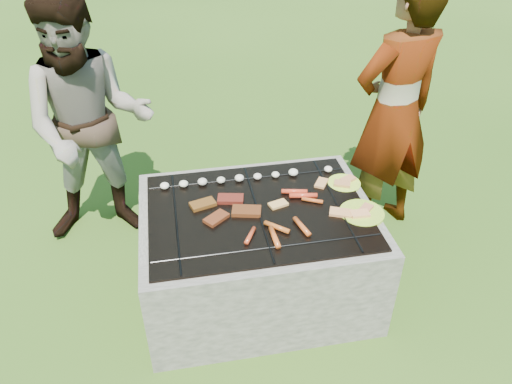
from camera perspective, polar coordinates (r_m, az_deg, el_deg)
lawn at (r=3.17m, az=0.17°, el=-10.91°), size 60.00×60.00×0.00m
fire_pit at (r=2.98m, az=0.18°, el=-7.14°), size 1.30×1.00×0.62m
mushrooms at (r=2.99m, az=-1.90°, el=1.61°), size 1.05×0.06×0.04m
pork_slabs at (r=2.77m, az=-3.35°, el=-1.79°), size 0.40×0.29×0.02m
sausages at (r=2.71m, az=3.80°, el=-2.67°), size 0.50×0.49×0.03m
bread_on_grate at (r=2.84m, az=7.10°, el=-1.11°), size 0.45×0.42×0.02m
plate_far at (r=3.03m, az=10.04°, el=1.02°), size 0.26×0.26×0.03m
plate_near at (r=2.81m, az=12.00°, el=-2.36°), size 0.32×0.32×0.03m
cook at (r=3.33m, az=15.54°, el=8.73°), size 0.72×0.57×1.74m
bystander at (r=3.31m, az=-18.40°, el=7.24°), size 0.81×0.63×1.66m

